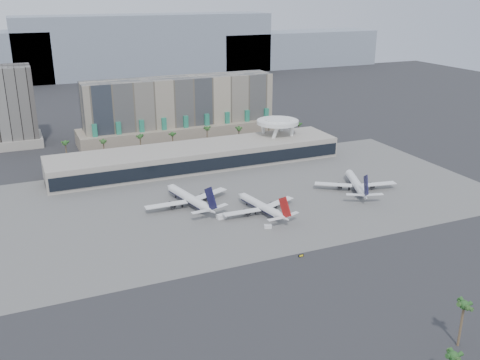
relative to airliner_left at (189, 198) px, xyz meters
name	(u,v)px	position (x,y,z in m)	size (l,w,h in m)	color
ground	(285,243)	(23.55, -53.51, -3.97)	(900.00, 900.00, 0.00)	#232326
apron_pad	(234,198)	(23.55, 1.49, -3.94)	(260.00, 130.00, 0.06)	#5B5B59
mountain_ridge	(120,51)	(51.42, 416.49, 25.92)	(680.00, 60.00, 70.00)	gray
hotel	(181,114)	(33.55, 120.90, 12.84)	(140.00, 30.00, 42.00)	tan
office_tower	(14,111)	(-71.45, 146.49, 18.96)	(30.00, 30.00, 52.00)	black
terminal	(198,156)	(23.55, 56.33, 2.54)	(170.00, 32.50, 14.50)	#A49C90
saucer_structure	(278,124)	(78.55, 62.49, 14.48)	(26.00, 26.00, 21.89)	white
palm_row	(190,134)	(30.55, 91.49, 6.52)	(157.80, 2.80, 13.10)	brown
airliner_left	(189,198)	(0.00, 0.00, 0.00)	(43.34, 45.05, 15.75)	white
airliner_centre	(262,206)	(27.98, -21.53, -0.47)	(38.44, 39.93, 13.91)	white
airliner_right	(356,184)	(85.39, -13.73, -0.15)	(40.34, 41.62, 15.15)	white
service_vehicle_a	(222,216)	(8.76, -19.90, -2.89)	(4.44, 2.17, 2.17)	white
service_vehicle_b	(268,226)	(23.45, -37.39, -3.16)	(3.18, 1.82, 1.64)	silver
taxiway_sign	(301,256)	(23.80, -66.06, -3.46)	(2.27, 0.47, 1.03)	black
near_palm_b	(464,310)	(38.86, -132.14, 8.23)	(6.00, 6.00, 15.12)	brown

